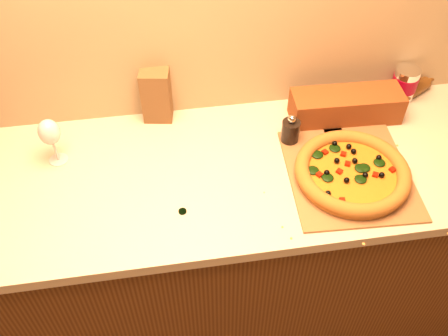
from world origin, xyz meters
TOP-DOWN VIEW (x-y plane):
  - cabinet at (0.00, 1.43)m, footprint 2.80×0.65m
  - countertop at (0.00, 1.43)m, footprint 2.84×0.68m
  - pizza_peel at (0.49, 1.36)m, footprint 0.42×0.60m
  - pizza at (0.49, 1.32)m, footprint 0.37×0.37m
  - bottle_cap at (-0.07, 1.27)m, footprint 0.03×0.03m
  - pepper_grinder at (0.33, 1.52)m, footprint 0.06×0.06m
  - rolling_pin at (0.82, 1.68)m, footprint 0.34×0.20m
  - coffee_canister at (0.81, 1.70)m, footprint 0.10×0.10m
  - bread_bag at (0.56, 1.62)m, footprint 0.40×0.14m
  - wine_glass at (-0.46, 1.55)m, footprint 0.07×0.07m
  - paper_bag at (-0.11, 1.72)m, footprint 0.11×0.10m

SIDE VIEW (x-z plane):
  - cabinet at x=0.00m, z-range 0.00..0.86m
  - countertop at x=0.00m, z-range 0.86..0.90m
  - bottle_cap at x=-0.07m, z-range 0.90..0.91m
  - pizza_peel at x=0.49m, z-range 0.90..0.91m
  - rolling_pin at x=0.82m, z-range 0.90..0.95m
  - pizza at x=0.49m, z-range 0.91..0.96m
  - pepper_grinder at x=0.33m, z-range 0.89..1.01m
  - bread_bag at x=0.56m, z-range 0.90..1.01m
  - coffee_canister at x=0.81m, z-range 0.90..1.03m
  - paper_bag at x=-0.11m, z-range 0.90..1.10m
  - wine_glass at x=-0.46m, z-range 0.94..1.11m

